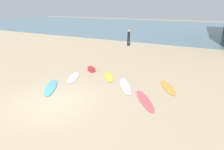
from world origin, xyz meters
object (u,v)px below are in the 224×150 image
Objects in this scene: surfboard_5 at (168,87)px; beach_cooler at (91,69)px; surfboard_0 at (74,77)px; surfboard_3 at (51,87)px; surfboard_1 at (125,86)px; beachgoer_near at (129,37)px; surfboard_4 at (145,100)px; surfboard_2 at (109,76)px.

surfboard_5 is 5.44m from beach_cooler.
surfboard_3 reaches higher than surfboard_0.
surfboard_1 is 1.38× the size of beachgoer_near.
beachgoer_near is at bearing -99.81° from surfboard_4.
surfboard_1 reaches higher than surfboard_0.
surfboard_1 is 1.99m from surfboard_4.
surfboard_4 is (3.15, -2.13, -0.00)m from surfboard_2.
surfboard_2 is at bearing 5.57° from surfboard_0.
beach_cooler is (0.35, 1.55, 0.13)m from surfboard_0.
surfboard_0 is at bearing -102.85° from beach_cooler.
surfboard_0 is 3.46× the size of beach_cooler.
beachgoer_near reaches higher than surfboard_3.
beach_cooler is (-3.19, 1.28, 0.12)m from surfboard_1.
surfboard_5 is (5.78, 1.15, 0.00)m from surfboard_0.
surfboard_1 is at bearing -125.54° from beachgoer_near.
beach_cooler is (-4.76, 2.51, 0.13)m from surfboard_4.
beachgoer_near is (-0.82, 13.23, 0.99)m from surfboard_3.
surfboard_4 is (1.57, -1.23, -0.00)m from surfboard_1.
surfboard_3 is 13.29m from beachgoer_near.
surfboard_4 is at bearing -70.34° from surfboard_1.
surfboard_2 is 3.56× the size of beach_cooler.
surfboard_0 is 1.60m from beach_cooler.
surfboard_2 is at bearing -158.99° from surfboard_3.
surfboard_5 is 3.63× the size of beach_cooler.
surfboard_1 is at bearing 175.84° from surfboard_3.
surfboard_0 is 0.79× the size of surfboard_1.
surfboard_5 is at bearing -33.19° from surfboard_2.
surfboard_3 is 5.32m from surfboard_4.
surfboard_3 is (-0.13, -1.88, 0.00)m from surfboard_0.
beach_cooler reaches higher than surfboard_4.
surfboard_1 is 4.37× the size of beach_cooler.
surfboard_3 is at bearing -119.35° from surfboard_0.
beachgoer_near is (-2.91, 10.17, 0.99)m from surfboard_2.
surfboard_3 is 4.13× the size of beach_cooler.
beach_cooler is (-1.61, 0.38, 0.13)m from surfboard_2.
surfboard_1 is at bearing -8.52° from surfboard_5.
surfboard_4 is at bearing -66.92° from surfboard_2.
surfboard_2 and surfboard_3 have the same top height.
beach_cooler is at bearing -34.19° from surfboard_5.
beachgoer_near is at bearing -86.54° from surfboard_5.
surfboard_3 is at bearing -26.01° from surfboard_4.
surfboard_2 reaches higher than surfboard_0.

